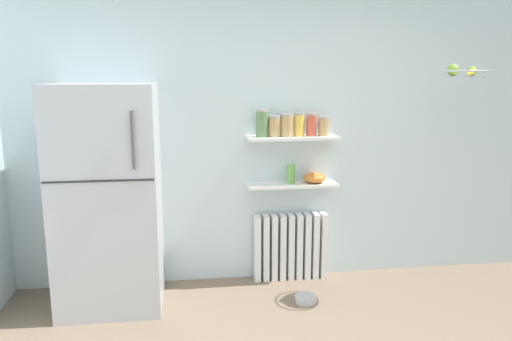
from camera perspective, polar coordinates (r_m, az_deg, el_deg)
name	(u,v)px	position (r m, az deg, el deg)	size (l,w,h in m)	color
back_wall	(274,132)	(4.20, 2.07, 4.60)	(7.04, 0.10, 2.60)	silver
refrigerator	(108,198)	(3.88, -16.94, -3.05)	(0.77, 0.72, 1.72)	#B7BABF
radiator	(290,247)	(4.34, 4.07, -8.91)	(0.64, 0.12, 0.59)	white
wall_shelf_lower	(292,185)	(4.15, 4.26, -1.68)	(0.77, 0.22, 0.03)	white
wall_shelf_upper	(293,138)	(4.08, 4.35, 3.85)	(0.77, 0.22, 0.03)	white
storage_jar_0	(262,123)	(4.02, 0.70, 5.56)	(0.10, 0.10, 0.23)	#5B7F4C
storage_jar_1	(274,126)	(4.04, 2.18, 5.20)	(0.10, 0.10, 0.17)	tan
storage_jar_2	(287,125)	(4.06, 3.64, 5.32)	(0.11, 0.11, 0.19)	tan
storage_jar_3	(299,125)	(4.08, 5.09, 5.37)	(0.08, 0.08, 0.20)	yellow
storage_jar_4	(311,125)	(4.10, 6.52, 5.37)	(0.08, 0.08, 0.19)	#C64C38
storage_jar_5	(323,126)	(4.13, 7.93, 5.16)	(0.09, 0.09, 0.16)	tan
vase	(291,174)	(4.13, 4.12, -0.41)	(0.07, 0.07, 0.16)	#66A84C
shelf_bowl	(314,178)	(4.18, 6.87, -0.84)	(0.20, 0.20, 0.09)	orange
pet_food_bowl	(306,299)	(4.02, 5.87, -14.76)	(0.18, 0.18, 0.05)	#B7B7BC
hanging_fruit_basket	(463,72)	(4.04, 23.16, 10.57)	(0.35, 0.35, 0.10)	#B2B2B7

